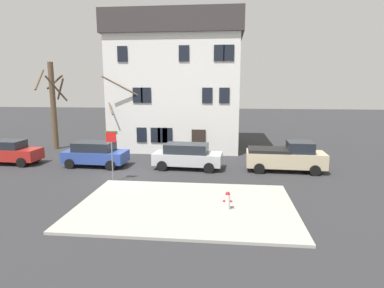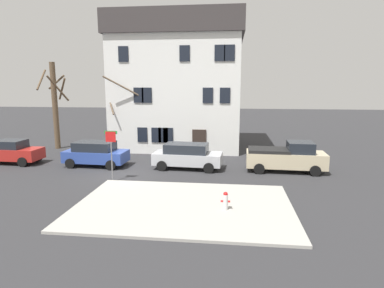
{
  "view_description": "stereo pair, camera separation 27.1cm",
  "coord_description": "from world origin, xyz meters",
  "px_view_note": "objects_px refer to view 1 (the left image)",
  "views": [
    {
      "loc": [
        6.43,
        -19.54,
        5.6
      ],
      "look_at": [
        4.14,
        2.12,
        1.66
      ],
      "focal_mm": 30.56,
      "sensor_mm": 36.0,
      "label": 1
    },
    {
      "loc": [
        6.7,
        -19.51,
        5.6
      ],
      "look_at": [
        4.14,
        2.12,
        1.66
      ],
      "focal_mm": 30.56,
      "sensor_mm": 36.0,
      "label": 2
    }
  ],
  "objects_px": {
    "street_sign_pole": "(112,147)",
    "building_main": "(178,82)",
    "car_red_sedan": "(9,152)",
    "bicycle_leaning": "(88,148)",
    "tree_bare_mid": "(121,112)",
    "car_blue_wagon": "(95,154)",
    "car_silver_wagon": "(187,156)",
    "fire_hydrant": "(228,200)",
    "tree_bare_far": "(178,114)",
    "tree_bare_end": "(211,113)",
    "pickup_truck_beige": "(286,157)",
    "tree_bare_near": "(53,103)"
  },
  "relations": [
    {
      "from": "street_sign_pole",
      "to": "building_main",
      "type": "bearing_deg",
      "value": 79.69
    },
    {
      "from": "car_red_sedan",
      "to": "bicycle_leaning",
      "type": "height_order",
      "value": "car_red_sedan"
    },
    {
      "from": "tree_bare_mid",
      "to": "street_sign_pole",
      "type": "bearing_deg",
      "value": -75.42
    },
    {
      "from": "car_red_sedan",
      "to": "car_blue_wagon",
      "type": "distance_m",
      "value": 6.43
    },
    {
      "from": "building_main",
      "to": "street_sign_pole",
      "type": "relative_size",
      "value": 3.81
    },
    {
      "from": "car_silver_wagon",
      "to": "fire_hydrant",
      "type": "xyz_separation_m",
      "value": [
        2.7,
        -7.46,
        -0.35
      ]
    },
    {
      "from": "car_blue_wagon",
      "to": "tree_bare_mid",
      "type": "bearing_deg",
      "value": 87.4
    },
    {
      "from": "car_silver_wagon",
      "to": "tree_bare_mid",
      "type": "bearing_deg",
      "value": 140.63
    },
    {
      "from": "building_main",
      "to": "tree_bare_mid",
      "type": "distance_m",
      "value": 5.86
    },
    {
      "from": "car_silver_wagon",
      "to": "tree_bare_far",
      "type": "bearing_deg",
      "value": 104.07
    },
    {
      "from": "car_blue_wagon",
      "to": "tree_bare_end",
      "type": "bearing_deg",
      "value": 36.1
    },
    {
      "from": "building_main",
      "to": "tree_bare_mid",
      "type": "xyz_separation_m",
      "value": [
        -4.36,
        -3.08,
        -2.4
      ]
    },
    {
      "from": "pickup_truck_beige",
      "to": "street_sign_pole",
      "type": "relative_size",
      "value": 1.7
    },
    {
      "from": "tree_bare_near",
      "to": "tree_bare_end",
      "type": "distance_m",
      "value": 13.8
    },
    {
      "from": "tree_bare_mid",
      "to": "bicycle_leaning",
      "type": "bearing_deg",
      "value": -168.35
    },
    {
      "from": "tree_bare_mid",
      "to": "car_blue_wagon",
      "type": "height_order",
      "value": "tree_bare_mid"
    },
    {
      "from": "tree_bare_far",
      "to": "car_silver_wagon",
      "type": "relative_size",
      "value": 1.35
    },
    {
      "from": "tree_bare_far",
      "to": "fire_hydrant",
      "type": "distance_m",
      "value": 14.38
    },
    {
      "from": "tree_bare_mid",
      "to": "car_red_sedan",
      "type": "height_order",
      "value": "tree_bare_mid"
    },
    {
      "from": "tree_bare_far",
      "to": "car_silver_wagon",
      "type": "height_order",
      "value": "tree_bare_far"
    },
    {
      "from": "street_sign_pole",
      "to": "tree_bare_far",
      "type": "bearing_deg",
      "value": 75.48
    },
    {
      "from": "tree_bare_end",
      "to": "tree_bare_near",
      "type": "bearing_deg",
      "value": 179.38
    },
    {
      "from": "building_main",
      "to": "car_silver_wagon",
      "type": "relative_size",
      "value": 2.44
    },
    {
      "from": "car_silver_wagon",
      "to": "fire_hydrant",
      "type": "height_order",
      "value": "car_silver_wagon"
    },
    {
      "from": "car_blue_wagon",
      "to": "fire_hydrant",
      "type": "bearing_deg",
      "value": -39.1
    },
    {
      "from": "fire_hydrant",
      "to": "tree_bare_mid",
      "type": "bearing_deg",
      "value": 125.38
    },
    {
      "from": "building_main",
      "to": "tree_bare_mid",
      "type": "bearing_deg",
      "value": -144.77
    },
    {
      "from": "street_sign_pole",
      "to": "bicycle_leaning",
      "type": "relative_size",
      "value": 1.73
    },
    {
      "from": "building_main",
      "to": "car_red_sedan",
      "type": "relative_size",
      "value": 2.61
    },
    {
      "from": "pickup_truck_beige",
      "to": "fire_hydrant",
      "type": "bearing_deg",
      "value": -116.94
    },
    {
      "from": "tree_bare_near",
      "to": "tree_bare_mid",
      "type": "bearing_deg",
      "value": -6.27
    },
    {
      "from": "building_main",
      "to": "street_sign_pole",
      "type": "height_order",
      "value": "building_main"
    },
    {
      "from": "street_sign_pole",
      "to": "bicycle_leaning",
      "type": "bearing_deg",
      "value": 121.84
    },
    {
      "from": "tree_bare_near",
      "to": "pickup_truck_beige",
      "type": "height_order",
      "value": "tree_bare_near"
    },
    {
      "from": "tree_bare_mid",
      "to": "fire_hydrant",
      "type": "height_order",
      "value": "tree_bare_mid"
    },
    {
      "from": "tree_bare_far",
      "to": "pickup_truck_beige",
      "type": "bearing_deg",
      "value": -36.53
    },
    {
      "from": "car_silver_wagon",
      "to": "street_sign_pole",
      "type": "bearing_deg",
      "value": -138.65
    },
    {
      "from": "car_red_sedan",
      "to": "street_sign_pole",
      "type": "relative_size",
      "value": 1.46
    },
    {
      "from": "street_sign_pole",
      "to": "fire_hydrant",
      "type": "bearing_deg",
      "value": -30.63
    },
    {
      "from": "tree_bare_mid",
      "to": "car_blue_wagon",
      "type": "xyz_separation_m",
      "value": [
        -0.23,
        -5.12,
        -2.52
      ]
    },
    {
      "from": "tree_bare_near",
      "to": "car_red_sedan",
      "type": "distance_m",
      "value": 6.59
    },
    {
      "from": "tree_bare_near",
      "to": "car_blue_wagon",
      "type": "distance_m",
      "value": 8.93
    },
    {
      "from": "building_main",
      "to": "bicycle_leaning",
      "type": "distance_m",
      "value": 9.68
    },
    {
      "from": "fire_hydrant",
      "to": "bicycle_leaning",
      "type": "relative_size",
      "value": 0.47
    },
    {
      "from": "car_blue_wagon",
      "to": "fire_hydrant",
      "type": "xyz_separation_m",
      "value": [
        9.15,
        -7.44,
        -0.35
      ]
    },
    {
      "from": "tree_bare_mid",
      "to": "street_sign_pole",
      "type": "height_order",
      "value": "tree_bare_mid"
    },
    {
      "from": "tree_bare_far",
      "to": "car_red_sedan",
      "type": "bearing_deg",
      "value": -152.14
    },
    {
      "from": "tree_bare_end",
      "to": "pickup_truck_beige",
      "type": "distance_m",
      "value": 7.99
    },
    {
      "from": "building_main",
      "to": "fire_hydrant",
      "type": "xyz_separation_m",
      "value": [
        4.56,
        -15.65,
        -5.28
      ]
    },
    {
      "from": "car_red_sedan",
      "to": "street_sign_pole",
      "type": "distance_m",
      "value": 9.65
    }
  ]
}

